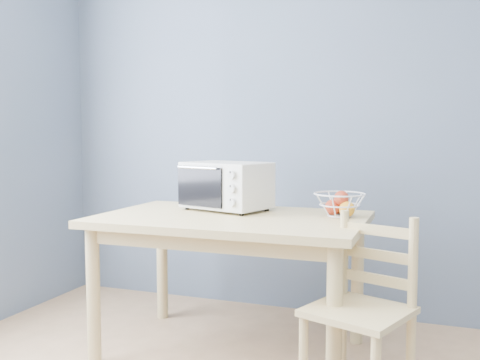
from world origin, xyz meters
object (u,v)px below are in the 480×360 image
(dining_table, at_px, (231,234))
(fruit_basket, at_px, (340,204))
(dining_chair, at_px, (363,314))
(toaster_oven, at_px, (224,185))

(dining_table, xyz_separation_m, fruit_basket, (0.55, 0.16, 0.17))
(dining_table, bearing_deg, fruit_basket, 15.75)
(dining_table, xyz_separation_m, dining_chair, (0.74, -0.35, -0.24))
(dining_table, bearing_deg, toaster_oven, 122.22)
(fruit_basket, bearing_deg, dining_chair, -69.70)
(fruit_basket, bearing_deg, dining_table, -164.25)
(toaster_oven, bearing_deg, dining_table, -40.18)
(toaster_oven, bearing_deg, dining_chair, -14.41)
(dining_table, height_order, fruit_basket, fruit_basket)
(fruit_basket, height_order, dining_chair, fruit_basket)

